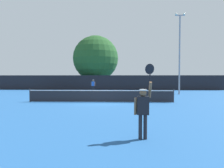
# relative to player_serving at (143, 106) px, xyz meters

# --- Properties ---
(ground_plane) EXTENTS (120.00, 120.00, 0.00)m
(ground_plane) POSITION_rel_player_serving_xyz_m (-2.28, 9.42, -1.08)
(ground_plane) COLOR #235693
(tennis_net) EXTENTS (11.67, 0.08, 1.07)m
(tennis_net) POSITION_rel_player_serving_xyz_m (-2.28, 9.42, -0.57)
(tennis_net) COLOR #232328
(tennis_net) RESTS_ON ground
(perimeter_fence) EXTENTS (35.17, 0.12, 2.26)m
(perimeter_fence) POSITION_rel_player_serving_xyz_m (-2.28, 24.46, 0.05)
(perimeter_fence) COLOR black
(perimeter_fence) RESTS_ON ground
(player_serving) EXTENTS (0.68, 0.39, 2.47)m
(player_serving) POSITION_rel_player_serving_xyz_m (0.00, 0.00, 0.00)
(player_serving) COLOR black
(player_serving) RESTS_ON ground
(player_receiving) EXTENTS (0.57, 0.24, 1.62)m
(player_receiving) POSITION_rel_player_serving_xyz_m (-4.34, 20.11, -0.09)
(player_receiving) COLOR blue
(player_receiving) RESTS_ON ground
(tennis_ball) EXTENTS (0.07, 0.07, 0.07)m
(tennis_ball) POSITION_rel_player_serving_xyz_m (-1.52, 9.76, -1.04)
(tennis_ball) COLOR #CCE033
(tennis_ball) RESTS_ON ground
(light_pole) EXTENTS (1.18, 0.28, 9.38)m
(light_pole) POSITION_rel_player_serving_xyz_m (6.16, 16.96, 4.19)
(light_pole) COLOR gray
(light_pole) RESTS_ON ground
(large_tree) EXTENTS (7.90, 7.90, 9.22)m
(large_tree) POSITION_rel_player_serving_xyz_m (-5.00, 28.52, 4.18)
(large_tree) COLOR brown
(large_tree) RESTS_ON ground
(parked_car_near) EXTENTS (2.11, 4.29, 1.69)m
(parked_car_near) POSITION_rel_player_serving_xyz_m (-4.76, 30.18, -0.30)
(parked_car_near) COLOR black
(parked_car_near) RESTS_ON ground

